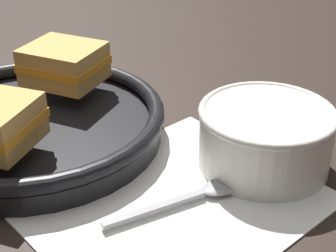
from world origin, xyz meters
The scene contains 6 objects.
ground_plane centered at (0.00, 0.00, 0.00)m, with size 4.00×4.00×0.00m, color black.
napkin centered at (-0.04, -0.05, 0.00)m, with size 0.27×0.23×0.00m.
soup_bowl centered at (0.07, -0.07, 0.04)m, with size 0.14×0.14×0.07m.
spoon centered at (-0.01, -0.07, 0.01)m, with size 0.15×0.05×0.01m.
skillet centered at (-0.08, 0.14, 0.02)m, with size 0.30×0.30×0.04m.
sandwich_near_right centered at (-0.02, 0.18, 0.07)m, with size 0.11×0.12×0.05m.
Camera 1 is at (-0.31, -0.35, 0.31)m, focal length 55.00 mm.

